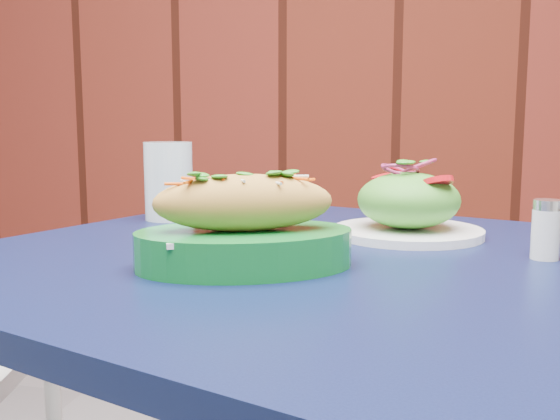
# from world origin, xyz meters

# --- Properties ---
(cafe_table) EXTENTS (1.02, 1.02, 0.75)m
(cafe_table) POSITION_xyz_m (0.33, 1.58, 0.66)
(cafe_table) COLOR black
(cafe_table) RESTS_ON ground
(banh_mi_basket) EXTENTS (0.29, 0.25, 0.11)m
(banh_mi_basket) POSITION_xyz_m (0.29, 1.47, 0.79)
(banh_mi_basket) COLOR #0E6C26
(banh_mi_basket) RESTS_ON cafe_table
(salad_plate) EXTENTS (0.22, 0.22, 0.11)m
(salad_plate) POSITION_xyz_m (0.46, 1.71, 0.79)
(salad_plate) COLOR white
(salad_plate) RESTS_ON cafe_table
(water_glass) EXTENTS (0.08, 0.08, 0.13)m
(water_glass) POSITION_xyz_m (0.06, 1.78, 0.82)
(water_glass) COLOR silver
(water_glass) RESTS_ON cafe_table
(salt_shaker) EXTENTS (0.03, 0.03, 0.07)m
(salt_shaker) POSITION_xyz_m (0.63, 1.59, 0.79)
(salt_shaker) COLOR white
(salt_shaker) RESTS_ON cafe_table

